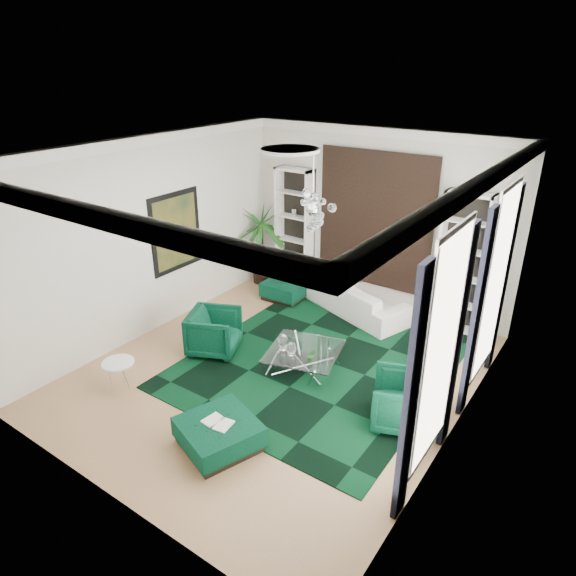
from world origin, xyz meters
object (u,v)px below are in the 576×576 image
Objects in this scene: sofa at (357,298)px; ottoman_front at (219,434)px; side_table at (120,376)px; palm at (262,235)px; coffee_table at (304,360)px; armchair_right at (402,401)px; ottoman_side at (286,290)px; armchair_left at (214,332)px.

sofa is 2.39× the size of ottoman_front.
side_table is at bearing 87.17° from sofa.
palm reaches higher than sofa.
armchair_right is at bearing -10.46° from coffee_table.
palm is (-0.78, 4.89, 0.95)m from side_table.
ottoman_side is at bearing -22.53° from palm.
sofa is 2.66× the size of ottoman_side.
ottoman_side is 0.38× the size of palm.
coffee_table is at bearing -42.20° from palm.
sofa is at bearing -50.50° from armchair_left.
ottoman_front is at bearing -66.39° from armchair_right.
armchair_left is 1.79m from coffee_table.
ottoman_front is (0.37, -4.81, -0.15)m from sofa.
ottoman_side is at bearing 114.07° from ottoman_front.
armchair_right reaches higher than ottoman_side.
sofa is 3.67m from armchair_right.
side_table is at bearing 140.88° from armchair_left.
ottoman_front is (1.80, -1.89, -0.21)m from armchair_left.
coffee_table is (1.73, 0.40, -0.20)m from armchair_left.
coffee_table is at bearing -122.15° from armchair_right.
side_table is at bearing 177.24° from ottoman_front.
side_table is (-1.90, -4.70, -0.10)m from sofa.
sofa is at bearing 94.40° from ottoman_front.
ottoman_side is (-1.67, -0.23, -0.15)m from sofa.
coffee_table is 1.33× the size of ottoman_side.
sofa is at bearing -163.40° from armchair_right.
palm reaches higher than side_table.
armchair_left is 0.75× the size of coffee_table.
sofa is at bearing 68.01° from side_table.
palm reaches higher than ottoman_front.
sofa is 2.68× the size of armchair_right.
armchair_right reaches higher than sofa.
palm is at bearing 15.17° from sofa.
sofa is at bearing 7.85° from ottoman_side.
coffee_table is at bearing -49.17° from ottoman_side.
side_table is 5.04m from palm.
ottoman_front is at bearing -58.57° from palm.
ottoman_side is at bearing -145.56° from armchair_right.
sofa reaches higher than ottoman_front.
armchair_right is 4.55m from side_table.
ottoman_front is at bearing -65.93° from ottoman_side.
ottoman_front is at bearing 113.56° from sofa.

